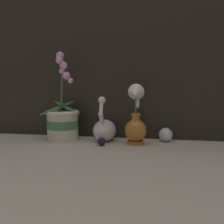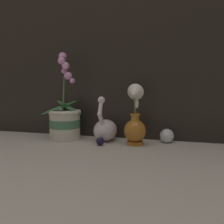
{
  "view_description": "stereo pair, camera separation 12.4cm",
  "coord_description": "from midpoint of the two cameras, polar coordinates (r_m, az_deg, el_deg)",
  "views": [
    {
      "loc": [
        0.22,
        -1.1,
        0.28
      ],
      "look_at": [
        0.01,
        0.11,
        0.15
      ],
      "focal_mm": 42.0,
      "sensor_mm": 36.0,
      "label": 1
    },
    {
      "loc": [
        0.34,
        -1.08,
        0.28
      ],
      "look_at": [
        0.01,
        0.11,
        0.15
      ],
      "focal_mm": 42.0,
      "sensor_mm": 36.0,
      "label": 2
    }
  ],
  "objects": [
    {
      "name": "swan_figurine",
      "position": [
        1.29,
        1.32,
        -3.68
      ],
      "size": [
        0.11,
        0.19,
        0.22
      ],
      "color": "white",
      "rests_on": "ground_plane"
    },
    {
      "name": "orchid_potted_plant",
      "position": [
        1.33,
        -7.64,
        -1.66
      ],
      "size": [
        0.2,
        0.21,
        0.44
      ],
      "color": "beige",
      "rests_on": "ground_plane"
    },
    {
      "name": "ground_plane",
      "position": [
        1.16,
        1.17,
        -7.83
      ],
      "size": [
        2.8,
        2.8,
        0.0
      ],
      "primitive_type": "plane",
      "color": "#BCB2A3"
    },
    {
      "name": "glass_bauble",
      "position": [
        1.2,
        0.39,
        -6.45
      ],
      "size": [
        0.04,
        0.04,
        0.04
      ],
      "color": "#191433",
      "rests_on": "ground_plane"
    },
    {
      "name": "blue_vase",
      "position": [
        1.21,
        7.94,
        -2.32
      ],
      "size": [
        0.1,
        0.12,
        0.28
      ],
      "color": "#B26B23",
      "rests_on": "ground_plane"
    },
    {
      "name": "glass_sphere",
      "position": [
        1.29,
        14.59,
        -5.05
      ],
      "size": [
        0.07,
        0.07,
        0.07
      ],
      "color": "silver",
      "rests_on": "ground_plane"
    },
    {
      "name": "window_backdrop",
      "position": [
        1.4,
        3.87,
        19.38
      ],
      "size": [
        2.8,
        0.03,
        1.2
      ],
      "color": "black",
      "rests_on": "ground_plane"
    }
  ]
}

